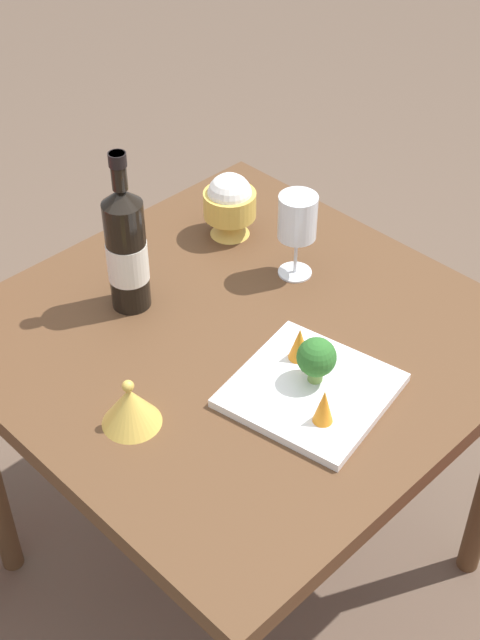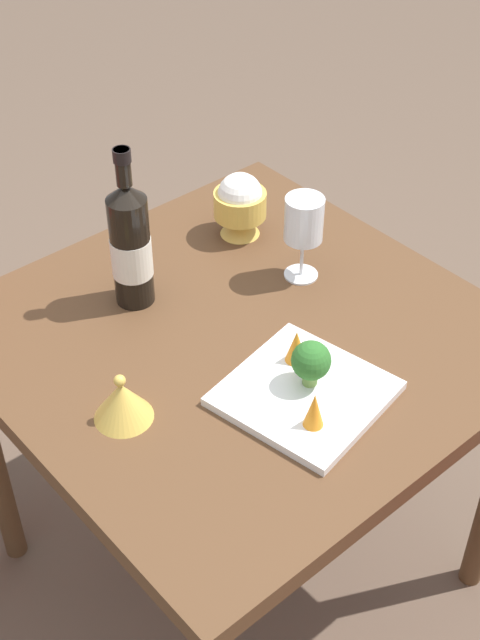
% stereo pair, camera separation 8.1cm
% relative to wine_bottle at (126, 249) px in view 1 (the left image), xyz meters
% --- Properties ---
extents(ground_plane, '(8.00, 8.00, 0.00)m').
position_rel_wine_bottle_xyz_m(ground_plane, '(0.21, 0.09, -0.85)').
color(ground_plane, brown).
extents(dining_table, '(0.88, 0.88, 0.73)m').
position_rel_wine_bottle_xyz_m(dining_table, '(0.21, 0.09, -0.21)').
color(dining_table, brown).
rests_on(dining_table, ground_plane).
extents(wine_bottle, '(0.08, 0.08, 0.32)m').
position_rel_wine_bottle_xyz_m(wine_bottle, '(0.00, 0.00, 0.00)').
color(wine_bottle, black).
rests_on(wine_bottle, dining_table).
extents(wine_glass, '(0.08, 0.08, 0.18)m').
position_rel_wine_bottle_xyz_m(wine_glass, '(0.16, 0.29, 0.00)').
color(wine_glass, white).
rests_on(wine_glass, dining_table).
extents(rice_bowl, '(0.11, 0.11, 0.14)m').
position_rel_wine_bottle_xyz_m(rice_bowl, '(-0.04, 0.30, -0.05)').
color(rice_bowl, gold).
rests_on(rice_bowl, dining_table).
extents(rice_bowl_lid, '(0.10, 0.10, 0.09)m').
position_rel_wine_bottle_xyz_m(rice_bowl_lid, '(0.24, -0.20, -0.09)').
color(rice_bowl_lid, gold).
rests_on(rice_bowl_lid, dining_table).
extents(serving_plate, '(0.29, 0.29, 0.02)m').
position_rel_wine_bottle_xyz_m(serving_plate, '(0.40, 0.06, -0.12)').
color(serving_plate, white).
rests_on(serving_plate, dining_table).
extents(broccoli_floret, '(0.07, 0.07, 0.09)m').
position_rel_wine_bottle_xyz_m(broccoli_floret, '(0.40, 0.08, -0.06)').
color(broccoli_floret, '#729E4C').
rests_on(broccoli_floret, serving_plate).
extents(carrot_garnish_left, '(0.04, 0.04, 0.06)m').
position_rel_wine_bottle_xyz_m(carrot_garnish_left, '(0.34, 0.10, -0.08)').
color(carrot_garnish_left, orange).
rests_on(carrot_garnish_left, serving_plate).
extents(carrot_garnish_right, '(0.03, 0.03, 0.07)m').
position_rel_wine_bottle_xyz_m(carrot_garnish_right, '(0.47, 0.02, -0.08)').
color(carrot_garnish_right, orange).
rests_on(carrot_garnish_right, serving_plate).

